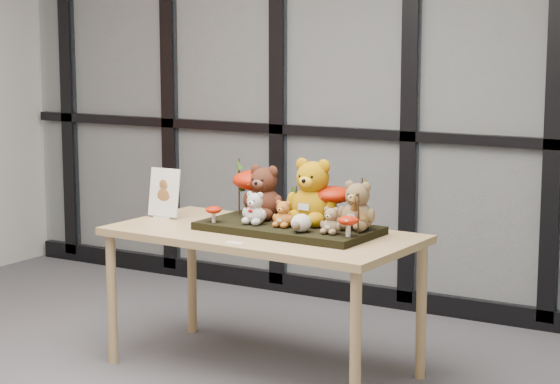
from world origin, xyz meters
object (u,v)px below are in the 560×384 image
Objects in this scene: bear_brown_medium at (264,189)px; mushroom_back_right at (333,203)px; bear_small_yellow at (283,212)px; bear_tan_back at (358,203)px; display_table at (263,245)px; diorama_tray at (289,228)px; sign_holder at (164,196)px; bear_beige_small at (331,219)px; mushroom_back_left at (255,190)px; bear_pooh_yellow at (313,188)px; bear_white_bow at (255,206)px; mushroom_front_left at (214,213)px; mushroom_front_right at (348,225)px; plush_cream_hedgehog at (301,222)px.

bear_brown_medium is 0.37m from mushroom_back_right.
bear_small_yellow is at bearing -133.61° from mushroom_back_right.
bear_small_yellow is (-0.33, -0.13, -0.06)m from bear_tan_back.
bear_brown_medium reaches higher than mushroom_back_right.
mushroom_back_right reaches higher than bear_small_yellow.
diorama_tray is (0.11, 0.05, 0.09)m from display_table.
bear_beige_small is at bearing -5.97° from sign_holder.
display_table is 0.35m from mushroom_back_left.
bear_pooh_yellow is 0.29m from bear_white_bow.
bear_white_bow is 1.26× the size of bear_beige_small.
mushroom_back_left is 0.30m from mushroom_front_left.
mushroom_front_right is at bearing -16.94° from bear_brown_medium.
bear_tan_back is at bearing 2.60° from sign_holder.
bear_beige_small is at bearing -3.32° from bear_small_yellow.
bear_small_yellow is at bearing -36.27° from mushroom_back_left.
mushroom_back_left reaches higher than display_table.
display_table is 0.37m from bear_pooh_yellow.
plush_cream_hedgehog is (0.29, -0.06, -0.04)m from bear_white_bow.
bear_pooh_yellow reaches higher than sign_holder.
mushroom_back_right is at bearing 49.04° from bear_small_yellow.
bear_pooh_yellow is at bearing 34.53° from bear_white_bow.
bear_pooh_yellow is 0.25m from plush_cream_hedgehog.
bear_small_yellow is 0.27m from bear_beige_small.
display_table is at bearing 172.01° from mushroom_front_right.
mushroom_front_right reaches higher than diorama_tray.
bear_pooh_yellow is at bearing -10.82° from mushroom_back_left.
display_table is 0.44m from bear_beige_small.
display_table is 11.11× the size of bear_beige_small.
bear_white_bow is (-0.24, -0.15, -0.09)m from bear_pooh_yellow.
mushroom_back_left is (-0.09, 0.06, -0.02)m from bear_brown_medium.
bear_tan_back is 1.83× the size of bear_beige_small.
bear_white_bow is at bearing -57.89° from mushroom_back_left.
bear_beige_small is at bearing 17.04° from plush_cream_hedgehog.
mushroom_back_left is at bearing 158.18° from mushroom_front_right.
bear_brown_medium is 3.30× the size of mushroom_front_left.
bear_brown_medium is at bearing 55.75° from mushroom_front_left.
bear_beige_small is (0.47, -0.18, -0.08)m from bear_brown_medium.
sign_holder is at bearing -172.03° from bear_pooh_yellow.
sign_holder is (-0.55, -0.09, -0.07)m from bear_brown_medium.
mushroom_back_left is at bearing 146.37° from bear_small_yellow.
display_table is at bearing -4.94° from sign_holder.
display_table is 17.18× the size of mushroom_front_left.
bear_beige_small is at bearing -23.35° from mushroom_back_left.
bear_beige_small is 0.23m from mushroom_back_right.
bear_brown_medium is 3.11× the size of plush_cream_hedgehog.
bear_white_bow is at bearing -162.06° from bear_tan_back.
mushroom_front_left is 0.34× the size of sign_holder.
bear_beige_small is 0.62m from mushroom_back_left.
sign_holder reaches higher than bear_small_yellow.
display_table is at bearing 175.76° from bear_beige_small.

